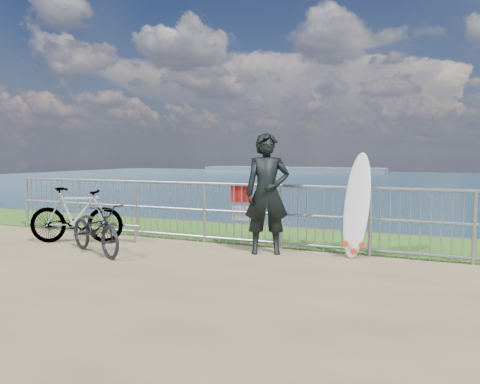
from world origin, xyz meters
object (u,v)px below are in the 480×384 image
at_px(surfer, 267,194).
at_px(bicycle_near, 95,229).
at_px(surfboard, 357,209).
at_px(bicycle_far, 76,215).

height_order(surfer, bicycle_near, surfer).
relative_size(surfer, surfboard, 1.18).
bearing_deg(bicycle_near, surfboard, -45.49).
xyz_separation_m(surfer, bicycle_near, (-2.57, -1.16, -0.57)).
bearing_deg(bicycle_near, surfer, -41.52).
bearing_deg(surfer, bicycle_far, 165.56).
distance_m(surfer, bicycle_near, 2.88).
height_order(surfboard, bicycle_near, surfboard).
bearing_deg(bicycle_near, bicycle_far, 81.69).
distance_m(bicycle_near, bicycle_far, 1.17).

